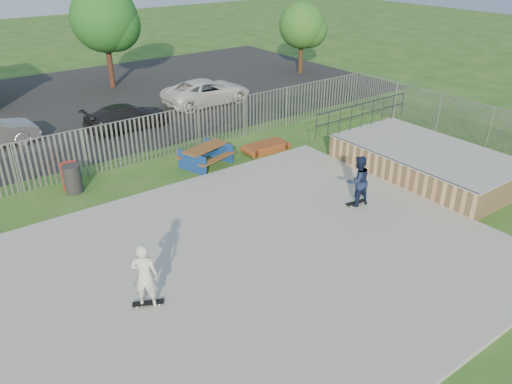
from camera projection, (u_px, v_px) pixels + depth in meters
ground at (250, 265)px, 14.68m from camera, size 120.00×120.00×0.00m
concrete_slab at (250, 263)px, 14.65m from camera, size 15.00×12.00×0.15m
quarter_pipe at (425, 161)px, 20.21m from camera, size 5.50×7.05×2.19m
fence at (198, 174)px, 18.06m from camera, size 26.04×16.02×2.00m
picnic_table at (206, 156)px, 21.02m from camera, size 2.39×2.15×0.85m
funbox at (266, 147)px, 22.58m from camera, size 1.84×0.97×0.36m
trash_bin_red at (71, 176)px, 19.00m from camera, size 0.63×0.63×1.04m
trash_bin_grey at (73, 179)px, 18.73m from camera, size 0.65×0.65×1.09m
parking_lot at (55, 109)px, 28.32m from camera, size 40.00×18.00×0.02m
car_dark at (127, 117)px, 25.03m from camera, size 4.36×1.89×1.25m
car_white at (207, 92)px, 28.81m from camera, size 5.23×2.42×1.45m
tree_mid at (104, 19)px, 30.63m from camera, size 4.11×4.11×6.34m
tree_right at (302, 25)px, 34.57m from camera, size 3.18×3.18×4.91m
skateboard_a at (356, 203)px, 17.75m from camera, size 0.82×0.30×0.08m
skateboard_b at (148, 304)px, 12.84m from camera, size 0.81×0.53×0.08m
skater_navy at (358, 181)px, 17.35m from camera, size 0.98×0.81×1.84m
skater_white at (145, 276)px, 12.44m from camera, size 0.80×0.75×1.84m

